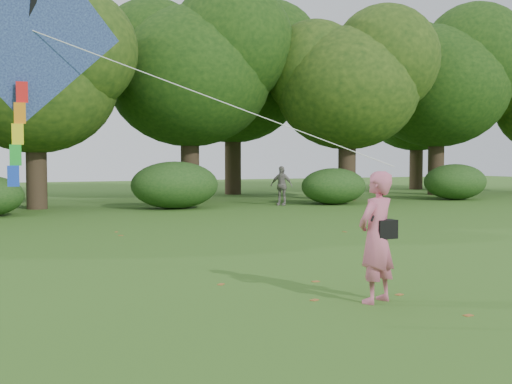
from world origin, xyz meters
name	(u,v)px	position (x,y,z in m)	size (l,w,h in m)	color
ground	(371,320)	(0.00, 0.00, 0.00)	(100.00, 100.00, 0.00)	#265114
man_kite_flyer	(376,237)	(0.63, 0.79, 0.91)	(0.66, 0.43, 1.82)	#C65D78
bystander_right	(281,186)	(7.67, 17.81, 0.83)	(0.98, 0.41, 1.67)	gray
crossbody_bag	(385,228)	(0.74, 0.76, 1.03)	(0.43, 0.20, 0.71)	black
flying_kite	(30,34)	(-3.74, 1.93, 3.53)	(5.78, 1.55, 3.08)	#264EA5
tree_line	(114,79)	(1.67, 22.88, 5.60)	(54.70, 15.30, 9.48)	#3A2D1E
shrub_band	(80,189)	(-0.72, 17.60, 0.86)	(39.15, 3.22, 1.88)	#264919
fallen_leaves	(279,274)	(0.35, 3.27, 0.01)	(8.46, 13.54, 0.01)	#935828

